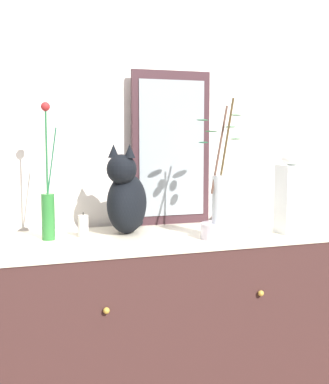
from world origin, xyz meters
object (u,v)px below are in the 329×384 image
Objects in this scene: vase_slim_green at (48,205)px; sideboard at (165,342)px; vase_glass_clear at (222,193)px; bowl_porcelain at (222,231)px; jar_lidded_porcelain at (291,194)px; mirror_leaning at (171,148)px; candle_pillar at (83,226)px; cat_sitting at (126,198)px.

sideboard is at bearing -5.40° from vase_slim_green.
bowl_porcelain is at bearing -101.90° from vase_glass_clear.
jar_lidded_porcelain is at bearing 1.01° from vase_glass_clear.
candle_pillar is (-0.45, -0.19, -0.31)m from mirror_leaning.
bowl_porcelain is 0.46× the size of jar_lidded_porcelain.
vase_slim_green is (-0.33, -0.03, -0.01)m from cat_sitting.
sideboard is 0.87m from mirror_leaning.
vase_glass_clear is (0.67, -0.20, 0.05)m from vase_slim_green.
cat_sitting is (-0.26, -0.17, -0.20)m from mirror_leaning.
cat_sitting is (-0.15, 0.07, 0.63)m from sideboard.
vase_slim_green reaches higher than cat_sitting.
vase_slim_green is (-0.59, -0.20, -0.22)m from mirror_leaning.
mirror_leaning is 1.42× the size of vase_glass_clear.
mirror_leaning is 1.92× the size of jar_lidded_porcelain.
jar_lidded_porcelain is (0.40, -0.39, -0.19)m from mirror_leaning.
sideboard is at bearing -115.55° from mirror_leaning.
cat_sitting is 1.16× the size of jar_lidded_porcelain.
candle_pillar is at bearing 2.86° from vase_slim_green.
mirror_leaning is at bearing 64.45° from sideboard.
jar_lidded_porcelain is (0.33, 0.01, 0.14)m from bowl_porcelain.
cat_sitting is at bearing -146.99° from mirror_leaning.
vase_glass_clear is (0.08, -0.39, -0.17)m from mirror_leaning.
cat_sitting reaches higher than sideboard.
mirror_leaning reaches higher than bowl_porcelain.
jar_lidded_porcelain is (0.67, -0.22, 0.02)m from cat_sitting.
jar_lidded_porcelain is (0.99, -0.19, 0.03)m from vase_slim_green.
sideboard is 1.99× the size of mirror_leaning.
cat_sitting is 0.33m from vase_slim_green.
bowl_porcelain is (0.34, -0.23, -0.12)m from cat_sitting.
mirror_leaning reaches higher than vase_slim_green.
candle_pillar is at bearing -174.33° from cat_sitting.
vase_slim_green reaches higher than jar_lidded_porcelain.
mirror_leaning is 0.59m from jar_lidded_porcelain.
mirror_leaning is (0.12, 0.24, 0.83)m from sideboard.
mirror_leaning is 4.16× the size of bowl_porcelain.
mirror_leaning is at bearing 22.78° from candle_pillar.
vase_glass_clear is 1.35× the size of jar_lidded_porcelain.
bowl_porcelain is 0.57m from candle_pillar.
vase_glass_clear is at bearing -38.62° from sideboard.
vase_glass_clear reaches higher than cat_sitting.
sideboard is 0.70m from vase_glass_clear.
vase_glass_clear is at bearing -78.92° from mirror_leaning.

